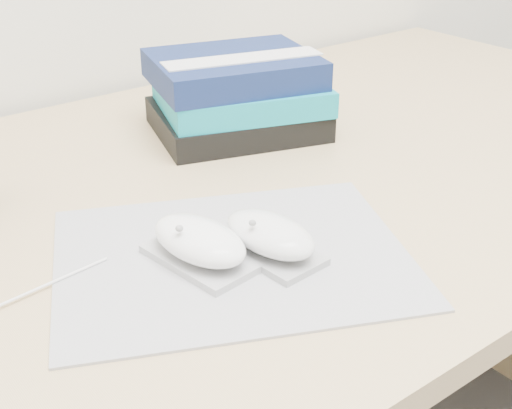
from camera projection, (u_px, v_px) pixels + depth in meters
desk at (218, 306)px, 1.06m from camera, size 1.60×0.80×0.73m
mousepad at (232, 257)px, 0.73m from camera, size 0.44×0.40×0.00m
mouse_rear at (199, 243)px, 0.71m from camera, size 0.08×0.12×0.05m
mouse_front at (270, 237)px, 0.72m from camera, size 0.07×0.12×0.05m
usb_cable at (4, 304)px, 0.65m from camera, size 0.22×0.03×0.00m
book_stack at (237, 95)px, 1.02m from camera, size 0.28×0.25×0.11m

